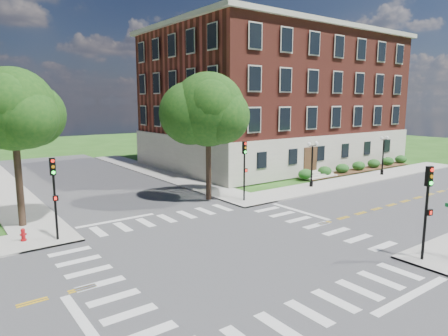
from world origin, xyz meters
TOP-DOWN VIEW (x-y plane):
  - ground at (0.00, 0.00)m, footprint 160.00×160.00m
  - road_ew at (0.00, 0.00)m, footprint 90.00×12.00m
  - road_ns at (0.00, 0.00)m, footprint 12.00×90.00m
  - sidewalk_ne at (15.38, 15.38)m, footprint 34.00×34.00m
  - crosswalk_east at (7.20, 0.00)m, footprint 2.20×10.20m
  - stop_bar_east at (8.80, 3.00)m, footprint 0.40×5.50m
  - main_building at (24.00, 21.99)m, footprint 30.60×22.40m
  - shrub_row at (27.00, 10.80)m, footprint 18.00×2.00m
  - tree_c at (-8.42, 11.05)m, footprint 5.16×5.16m
  - tree_d at (5.24, 9.71)m, footprint 5.88×5.88m
  - traffic_signal_se at (6.88, -7.20)m, footprint 0.37×0.42m
  - traffic_signal_ne at (7.32, 7.67)m, footprint 0.32×0.36m
  - traffic_signal_nw at (-7.28, 6.91)m, footprint 0.38×0.45m
  - twin_lamp_west at (15.82, 8.09)m, footprint 1.36×0.36m
  - twin_lamp_east at (26.82, 7.69)m, footprint 1.36×0.36m
  - fire_hydrant at (-8.93, 7.82)m, footprint 0.35×0.35m

SIDE VIEW (x-z plane):
  - ground at x=0.00m, z-range 0.00..0.00m
  - crosswalk_east at x=7.20m, z-range -0.01..0.01m
  - stop_bar_east at x=8.80m, z-range 0.00..0.00m
  - shrub_row at x=27.00m, z-range -0.65..0.65m
  - road_ew at x=0.00m, z-range 0.00..0.01m
  - road_ns at x=0.00m, z-range 0.00..0.01m
  - sidewalk_ne at x=15.38m, z-range 0.00..0.12m
  - fire_hydrant at x=-8.93m, z-range 0.09..0.84m
  - twin_lamp_west at x=15.82m, z-range 0.41..4.64m
  - twin_lamp_east at x=26.82m, z-range 0.41..4.64m
  - traffic_signal_se at x=6.88m, z-range 0.79..5.59m
  - traffic_signal_ne at x=7.32m, z-range 0.79..5.59m
  - traffic_signal_nw at x=-7.28m, z-range 0.79..5.59m
  - tree_d at x=5.24m, z-range 2.28..12.51m
  - tree_c at x=-8.42m, z-range 2.53..12.57m
  - main_building at x=24.00m, z-range 0.09..16.59m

